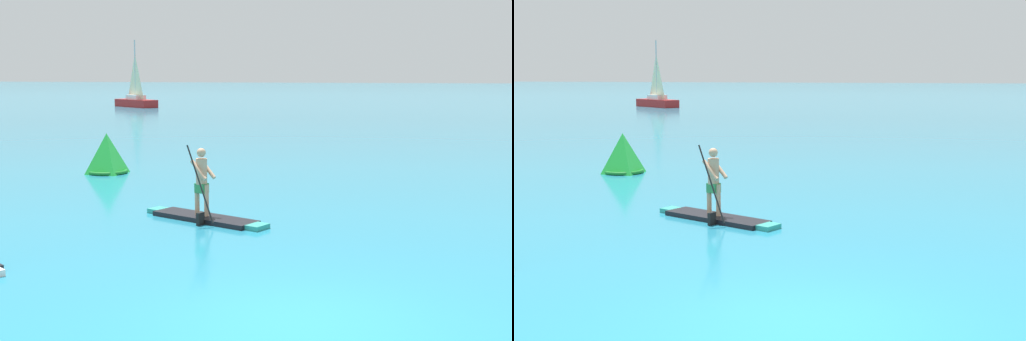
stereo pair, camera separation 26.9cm
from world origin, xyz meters
TOP-DOWN VIEW (x-y plane):
  - ground at (0.00, 0.00)m, footprint 440.00×440.00m
  - paddleboarder_mid_center at (-3.35, 6.05)m, footprint 3.28×1.76m
  - race_marker_buoy at (-8.90, 12.49)m, footprint 1.58×1.58m
  - sailboat_left_horizon at (-26.40, 55.07)m, footprint 5.46×4.49m

SIDE VIEW (x-z plane):
  - ground at x=0.00m, z-range 0.00..0.00m
  - paddleboarder_mid_center at x=-3.35m, z-range -0.59..1.22m
  - race_marker_buoy at x=-8.90m, z-range -0.07..1.29m
  - sailboat_left_horizon at x=-26.40m, z-range -2.51..4.01m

